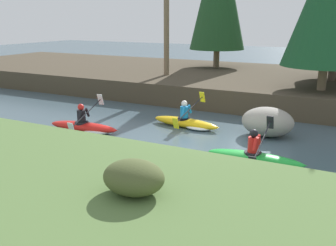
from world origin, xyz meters
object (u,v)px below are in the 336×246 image
Objects in this scene: kayaker_lead at (259,158)px; kayaker_middle at (188,122)px; kayaker_trailing at (86,126)px; boulder_midstream at (268,122)px.

kayaker_lead is 4.21m from kayaker_middle.
kayaker_middle is 3.72m from kayaker_trailing.
kayaker_trailing is at bearing -157.06° from boulder_midstream.
kayaker_lead reaches higher than boulder_midstream.
kayaker_middle is at bearing 30.53° from kayaker_trailing.
kayaker_middle is 1.57× the size of boulder_midstream.
boulder_midstream is at bearing 11.67° from kayaker_middle.
kayaker_middle reaches higher than boulder_midstream.
kayaker_lead is 2.92m from boulder_midstream.
boulder_midstream is (2.86, 0.29, 0.30)m from kayaker_middle.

